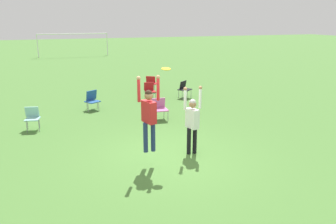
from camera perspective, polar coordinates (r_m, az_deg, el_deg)
ground_plane at (r=9.38m, az=0.03°, el=-8.02°), size 120.00×120.00×0.00m
person_jumping at (r=8.45m, az=-3.34°, el=-0.10°), size 0.61×0.49×2.04m
person_defending at (r=9.36m, az=4.25°, el=-1.25°), size 0.56×0.45×2.00m
frisbee at (r=8.60m, az=-0.34°, el=7.53°), size 0.25×0.25×0.05m
camping_chair_0 at (r=16.36m, az=2.83°, el=4.23°), size 0.78×0.86×0.81m
camping_chair_1 at (r=12.51m, az=-22.55°, el=-0.69°), size 0.55×0.59×0.82m
camping_chair_2 at (r=17.86m, az=-2.90°, el=5.21°), size 0.71×0.77×0.80m
camping_chair_3 at (r=12.79m, az=-1.52°, el=0.85°), size 0.60×0.63×0.82m
camping_chair_4 at (r=16.12m, az=-3.21°, el=3.95°), size 0.53×0.57×0.81m
camping_chair_5 at (r=14.53m, az=-13.08°, el=2.23°), size 0.71×0.78×0.82m
soccer_goal at (r=36.09m, az=-16.21°, el=12.21°), size 7.10×0.10×2.35m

